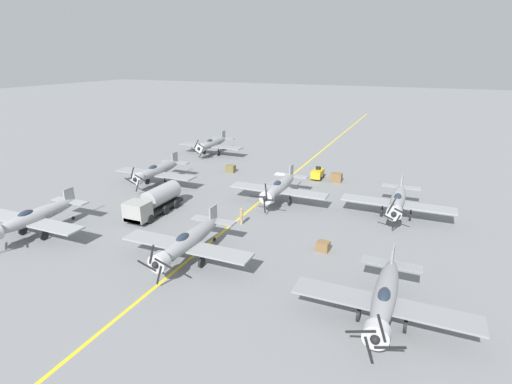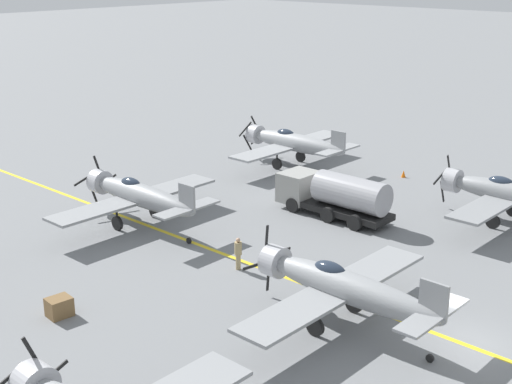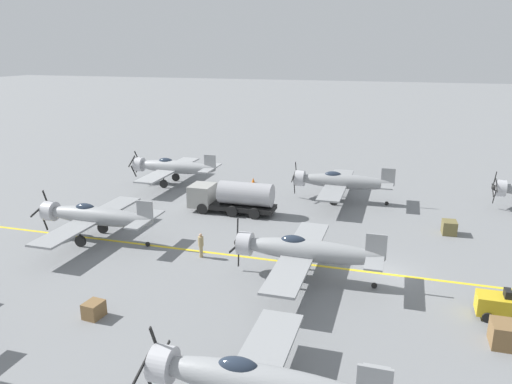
# 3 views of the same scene
# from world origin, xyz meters

# --- Properties ---
(ground_plane) EXTENTS (400.00, 400.00, 0.00)m
(ground_plane) POSITION_xyz_m (0.00, 0.00, 0.00)
(ground_plane) COLOR slate
(taxiway_stripe) EXTENTS (0.30, 160.00, 0.01)m
(taxiway_stripe) POSITION_xyz_m (0.00, 0.00, 0.00)
(taxiway_stripe) COLOR yellow
(taxiway_stripe) RESTS_ON ground
(airplane_mid_right) EXTENTS (12.00, 9.98, 3.70)m
(airplane_mid_right) POSITION_xyz_m (15.75, 5.03, 2.01)
(airplane_mid_right) COLOR gray
(airplane_mid_right) RESTS_ON ground
(airplane_far_right) EXTENTS (12.00, 9.98, 3.65)m
(airplane_far_right) POSITION_xyz_m (16.63, 23.62, 2.01)
(airplane_far_right) COLOR #979A9C
(airplane_far_right) RESTS_ON ground
(airplane_mid_center) EXTENTS (12.00, 9.98, 3.80)m
(airplane_mid_center) POSITION_xyz_m (-2.32, 5.00, 2.01)
(airplane_mid_center) COLOR gray
(airplane_mid_center) RESTS_ON ground
(airplane_mid_left) EXTENTS (12.00, 9.98, 3.71)m
(airplane_mid_left) POSITION_xyz_m (-15.92, 4.20, 2.01)
(airplane_mid_left) COLOR gray
(airplane_mid_left) RESTS_ON ground
(airplane_far_center) EXTENTS (12.00, 9.98, 3.74)m
(airplane_far_center) POSITION_xyz_m (-0.26, 22.13, 2.01)
(airplane_far_center) COLOR gray
(airplane_far_center) RESTS_ON ground
(fuel_tanker) EXTENTS (2.68, 8.00, 2.98)m
(fuel_tanker) POSITION_xyz_m (9.33, 14.10, 1.51)
(fuel_tanker) COLOR black
(fuel_tanker) RESTS_ON ground
(tow_tractor) EXTENTS (1.57, 2.60, 1.79)m
(tow_tractor) POSITION_xyz_m (-4.02, -6.58, 0.79)
(tow_tractor) COLOR gold
(tow_tractor) RESTS_ON ground
(ground_crew_walking) EXTENTS (0.40, 0.40, 1.83)m
(ground_crew_walking) POSITION_xyz_m (-0.94, 12.86, 1.00)
(ground_crew_walking) COLOR tan
(ground_crew_walking) RESTS_ON ground
(supply_crate_by_tanker) EXTENTS (1.52, 1.27, 1.25)m
(supply_crate_by_tanker) POSITION_xyz_m (-6.87, -6.29, 0.63)
(supply_crate_by_tanker) COLOR brown
(supply_crate_by_tanker) RESTS_ON ground
(supply_crate_mid_lane) EXTENTS (1.20, 1.04, 0.93)m
(supply_crate_mid_lane) POSITION_xyz_m (-10.48, 15.40, 0.46)
(supply_crate_mid_lane) COLOR brown
(supply_crate_mid_lane) RESTS_ON ground
(supply_crate_outboard) EXTENTS (1.40, 1.19, 1.11)m
(supply_crate_outboard) POSITION_xyz_m (9.25, -4.75, 0.55)
(supply_crate_outboard) COLOR brown
(supply_crate_outboard) RESTS_ON ground
(traffic_cone) EXTENTS (0.36, 0.36, 0.55)m
(traffic_cone) POSITION_xyz_m (20.09, 15.32, 0.28)
(traffic_cone) COLOR orange
(traffic_cone) RESTS_ON ground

